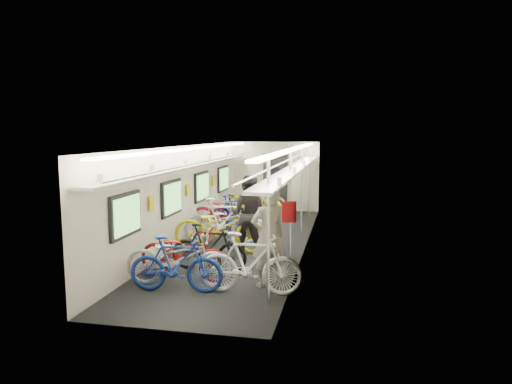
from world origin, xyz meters
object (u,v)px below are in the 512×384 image
at_px(bicycle_0, 178,258).
at_px(bicycle_1, 176,264).
at_px(backpack, 289,212).
at_px(passenger_near, 269,236).
at_px(passenger_mid, 248,214).

relative_size(bicycle_0, bicycle_1, 1.18).
height_order(bicycle_0, backpack, backpack).
bearing_deg(backpack, bicycle_0, -170.43).
bearing_deg(passenger_near, bicycle_0, -24.52).
distance_m(bicycle_1, passenger_mid, 2.95).
bearing_deg(backpack, passenger_mid, 111.47).
distance_m(bicycle_0, backpack, 2.17).
xyz_separation_m(bicycle_1, backpack, (1.80, 1.07, 0.79)).
xyz_separation_m(passenger_mid, backpack, (1.16, -1.78, 0.40)).
bearing_deg(backpack, bicycle_1, -160.85).
xyz_separation_m(passenger_near, backpack, (0.30, 0.45, 0.37)).
bearing_deg(bicycle_0, passenger_near, -83.74).
bearing_deg(passenger_mid, backpack, 129.38).
distance_m(bicycle_1, passenger_near, 1.67).
xyz_separation_m(bicycle_1, passenger_mid, (0.64, 2.85, 0.39)).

